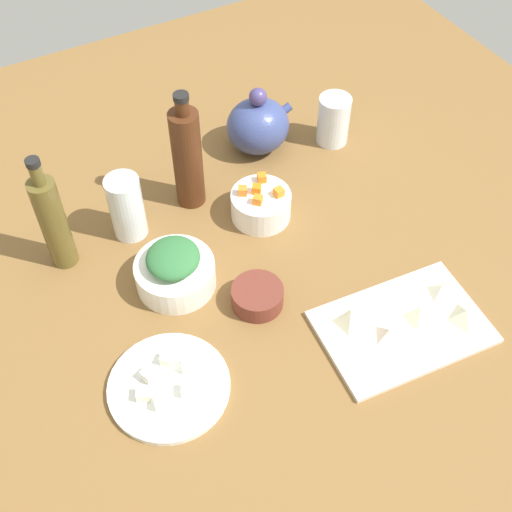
{
  "coord_description": "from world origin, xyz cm",
  "views": [
    {
      "loc": [
        -38.9,
        -71.64,
        104.95
      ],
      "look_at": [
        0.0,
        0.0,
        8.0
      ],
      "focal_mm": 45.83,
      "sensor_mm": 36.0,
      "label": 1
    }
  ],
  "objects_px": {
    "plate_tofu": "(169,386)",
    "bowl_small_side": "(257,296)",
    "bowl_greens": "(175,274)",
    "teapot": "(258,125)",
    "bottle_1": "(187,157)",
    "drinking_glass_1": "(333,120)",
    "drinking_glass_0": "(127,207)",
    "bottle_0": "(53,221)",
    "bowl_carrots": "(261,205)",
    "cutting_board": "(402,327)"
  },
  "relations": [
    {
      "from": "plate_tofu",
      "to": "bottle_1",
      "type": "distance_m",
      "value": 0.48
    },
    {
      "from": "bowl_small_side",
      "to": "teapot",
      "type": "height_order",
      "value": "teapot"
    },
    {
      "from": "bottle_1",
      "to": "drinking_glass_1",
      "type": "xyz_separation_m",
      "value": [
        0.38,
        0.02,
        -0.06
      ]
    },
    {
      "from": "teapot",
      "to": "drinking_glass_0",
      "type": "distance_m",
      "value": 0.38
    },
    {
      "from": "bowl_carrots",
      "to": "bottle_1",
      "type": "bearing_deg",
      "value": 133.34
    },
    {
      "from": "bottle_1",
      "to": "cutting_board",
      "type": "bearing_deg",
      "value": -67.96
    },
    {
      "from": "plate_tofu",
      "to": "bowl_carrots",
      "type": "bearing_deg",
      "value": 40.25
    },
    {
      "from": "bowl_small_side",
      "to": "drinking_glass_1",
      "type": "bearing_deg",
      "value": 41.23
    },
    {
      "from": "cutting_board",
      "to": "bottle_1",
      "type": "relative_size",
      "value": 1.1
    },
    {
      "from": "bowl_greens",
      "to": "drinking_glass_1",
      "type": "height_order",
      "value": "drinking_glass_1"
    },
    {
      "from": "bowl_carrots",
      "to": "drinking_glass_1",
      "type": "relative_size",
      "value": 1.07
    },
    {
      "from": "teapot",
      "to": "drinking_glass_1",
      "type": "relative_size",
      "value": 1.39
    },
    {
      "from": "bowl_greens",
      "to": "bowl_carrots",
      "type": "xyz_separation_m",
      "value": [
        0.23,
        0.08,
        0.0
      ]
    },
    {
      "from": "bowl_carrots",
      "to": "drinking_glass_0",
      "type": "bearing_deg",
      "value": 161.01
    },
    {
      "from": "plate_tofu",
      "to": "bowl_small_side",
      "type": "height_order",
      "value": "bowl_small_side"
    },
    {
      "from": "drinking_glass_0",
      "to": "drinking_glass_1",
      "type": "xyz_separation_m",
      "value": [
        0.53,
        0.05,
        -0.01
      ]
    },
    {
      "from": "drinking_glass_1",
      "to": "teapot",
      "type": "bearing_deg",
      "value": 160.48
    },
    {
      "from": "bowl_greens",
      "to": "teapot",
      "type": "height_order",
      "value": "teapot"
    },
    {
      "from": "bottle_1",
      "to": "drinking_glass_0",
      "type": "relative_size",
      "value": 1.91
    },
    {
      "from": "bottle_0",
      "to": "drinking_glass_0",
      "type": "relative_size",
      "value": 1.84
    },
    {
      "from": "cutting_board",
      "to": "bowl_greens",
      "type": "xyz_separation_m",
      "value": [
        -0.33,
        0.3,
        0.02
      ]
    },
    {
      "from": "cutting_board",
      "to": "drinking_glass_0",
      "type": "distance_m",
      "value": 0.59
    },
    {
      "from": "drinking_glass_0",
      "to": "bowl_small_side",
      "type": "bearing_deg",
      "value": -63.55
    },
    {
      "from": "plate_tofu",
      "to": "teapot",
      "type": "distance_m",
      "value": 0.66
    },
    {
      "from": "bowl_carrots",
      "to": "bowl_greens",
      "type": "bearing_deg",
      "value": -160.58
    },
    {
      "from": "bowl_small_side",
      "to": "bottle_1",
      "type": "distance_m",
      "value": 0.33
    },
    {
      "from": "cutting_board",
      "to": "bowl_greens",
      "type": "bearing_deg",
      "value": 137.56
    },
    {
      "from": "bowl_carrots",
      "to": "teapot",
      "type": "bearing_deg",
      "value": 62.95
    },
    {
      "from": "plate_tofu",
      "to": "bottle_1",
      "type": "xyz_separation_m",
      "value": [
        0.23,
        0.4,
        0.12
      ]
    },
    {
      "from": "bowl_carrots",
      "to": "bowl_small_side",
      "type": "bearing_deg",
      "value": -120.42
    },
    {
      "from": "bowl_small_side",
      "to": "teapot",
      "type": "relative_size",
      "value": 0.61
    },
    {
      "from": "teapot",
      "to": "drinking_glass_0",
      "type": "height_order",
      "value": "teapot"
    },
    {
      "from": "bowl_small_side",
      "to": "drinking_glass_1",
      "type": "height_order",
      "value": "drinking_glass_1"
    },
    {
      "from": "bowl_small_side",
      "to": "bottle_0",
      "type": "xyz_separation_m",
      "value": [
        -0.29,
        0.28,
        0.09
      ]
    },
    {
      "from": "bottle_0",
      "to": "drinking_glass_0",
      "type": "distance_m",
      "value": 0.15
    },
    {
      "from": "bowl_carrots",
      "to": "teapot",
      "type": "xyz_separation_m",
      "value": [
        0.1,
        0.2,
        0.04
      ]
    },
    {
      "from": "bowl_greens",
      "to": "bowl_small_side",
      "type": "distance_m",
      "value": 0.17
    },
    {
      "from": "drinking_glass_0",
      "to": "bowl_carrots",
      "type": "bearing_deg",
      "value": -18.99
    },
    {
      "from": "bowl_greens",
      "to": "teapot",
      "type": "bearing_deg",
      "value": 39.94
    },
    {
      "from": "bowl_small_side",
      "to": "drinking_glass_0",
      "type": "xyz_separation_m",
      "value": [
        -0.14,
        0.29,
        0.05
      ]
    },
    {
      "from": "bowl_greens",
      "to": "drinking_glass_0",
      "type": "bearing_deg",
      "value": 98.84
    },
    {
      "from": "cutting_board",
      "to": "bowl_carrots",
      "type": "relative_size",
      "value": 2.4
    },
    {
      "from": "cutting_board",
      "to": "bottle_0",
      "type": "relative_size",
      "value": 1.14
    },
    {
      "from": "teapot",
      "to": "drinking_glass_0",
      "type": "xyz_separation_m",
      "value": [
        -0.36,
        -0.11,
        0.01
      ]
    },
    {
      "from": "bowl_small_side",
      "to": "drinking_glass_1",
      "type": "relative_size",
      "value": 0.84
    },
    {
      "from": "bottle_0",
      "to": "drinking_glass_0",
      "type": "height_order",
      "value": "bottle_0"
    },
    {
      "from": "bottle_0",
      "to": "drinking_glass_0",
      "type": "bearing_deg",
      "value": 3.54
    },
    {
      "from": "bowl_carrots",
      "to": "drinking_glass_0",
      "type": "distance_m",
      "value": 0.28
    },
    {
      "from": "plate_tofu",
      "to": "bowl_small_side",
      "type": "bearing_deg",
      "value": 21.61
    },
    {
      "from": "bowl_greens",
      "to": "bowl_small_side",
      "type": "height_order",
      "value": "bowl_greens"
    }
  ]
}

